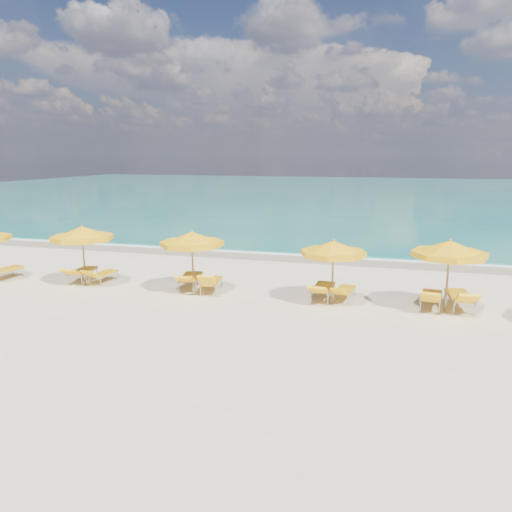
# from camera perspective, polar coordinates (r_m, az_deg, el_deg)

# --- Properties ---
(ground_plane) EXTENTS (120.00, 120.00, 0.00)m
(ground_plane) POSITION_cam_1_polar(r_m,az_deg,el_deg) (16.98, -1.38, -4.96)
(ground_plane) COLOR beige
(ocean) EXTENTS (120.00, 80.00, 0.30)m
(ocean) POSITION_cam_1_polar(r_m,az_deg,el_deg) (63.91, 11.52, 7.06)
(ocean) COLOR #126759
(ocean) RESTS_ON ground
(wet_sand_band) EXTENTS (120.00, 2.60, 0.01)m
(wet_sand_band) POSITION_cam_1_polar(r_m,az_deg,el_deg) (23.94, 3.85, -0.07)
(wet_sand_band) COLOR tan
(wet_sand_band) RESTS_ON ground
(foam_line) EXTENTS (120.00, 1.20, 0.03)m
(foam_line) POSITION_cam_1_polar(r_m,az_deg,el_deg) (24.70, 4.24, 0.29)
(foam_line) COLOR white
(foam_line) RESTS_ON ground
(whitecap_near) EXTENTS (14.00, 0.36, 0.05)m
(whitecap_near) POSITION_cam_1_polar(r_m,az_deg,el_deg) (34.63, -2.57, 3.58)
(whitecap_near) COLOR white
(whitecap_near) RESTS_ON ground
(whitecap_far) EXTENTS (18.00, 0.30, 0.05)m
(whitecap_far) POSITION_cam_1_polar(r_m,az_deg,el_deg) (39.96, 20.29, 3.95)
(whitecap_far) COLOR white
(whitecap_far) RESTS_ON ground
(umbrella_2) EXTENTS (2.41, 2.41, 2.29)m
(umbrella_2) POSITION_cam_1_polar(r_m,az_deg,el_deg) (19.43, -19.26, 2.42)
(umbrella_2) COLOR #997A4C
(umbrella_2) RESTS_ON ground
(umbrella_3) EXTENTS (2.89, 2.89, 2.26)m
(umbrella_3) POSITION_cam_1_polar(r_m,az_deg,el_deg) (17.42, -7.32, 1.89)
(umbrella_3) COLOR #997A4C
(umbrella_3) RESTS_ON ground
(umbrella_4) EXTENTS (2.20, 2.20, 2.16)m
(umbrella_4) POSITION_cam_1_polar(r_m,az_deg,el_deg) (16.21, 8.83, 0.82)
(umbrella_4) COLOR #997A4C
(umbrella_4) RESTS_ON ground
(umbrella_5) EXTENTS (2.50, 2.50, 2.31)m
(umbrella_5) POSITION_cam_1_polar(r_m,az_deg,el_deg) (16.33, 21.26, 0.69)
(umbrella_5) COLOR #997A4C
(umbrella_5) RESTS_ON ground
(lounger_1_right) EXTENTS (0.78, 1.81, 0.86)m
(lounger_1_right) POSITION_cam_1_polar(r_m,az_deg,el_deg) (21.88, -26.79, -1.83)
(lounger_1_right) COLOR #A5A8AD
(lounger_1_right) RESTS_ON ground
(lounger_2_left) EXTENTS (0.84, 1.96, 0.75)m
(lounger_2_left) POSITION_cam_1_polar(r_m,az_deg,el_deg) (20.46, -19.25, -2.08)
(lounger_2_left) COLOR #A5A8AD
(lounger_2_left) RESTS_ON ground
(lounger_2_right) EXTENTS (0.66, 1.69, 0.69)m
(lounger_2_right) POSITION_cam_1_polar(r_m,az_deg,el_deg) (19.98, -17.06, -2.34)
(lounger_2_right) COLOR #A5A8AD
(lounger_2_right) RESTS_ON ground
(lounger_3_left) EXTENTS (1.05, 2.12, 0.77)m
(lounger_3_left) POSITION_cam_1_polar(r_m,az_deg,el_deg) (18.43, -7.48, -2.94)
(lounger_3_left) COLOR #A5A8AD
(lounger_3_left) RESTS_ON ground
(lounger_3_right) EXTENTS (0.90, 1.83, 0.86)m
(lounger_3_right) POSITION_cam_1_polar(r_m,az_deg,el_deg) (17.87, -5.14, -3.41)
(lounger_3_right) COLOR #A5A8AD
(lounger_3_right) RESTS_ON ground
(lounger_4_left) EXTENTS (0.72, 1.98, 0.76)m
(lounger_4_left) POSITION_cam_1_polar(r_m,az_deg,el_deg) (17.09, 7.63, -4.14)
(lounger_4_left) COLOR #A5A8AD
(lounger_4_left) RESTS_ON ground
(lounger_4_right) EXTENTS (0.74, 1.71, 0.67)m
(lounger_4_right) POSITION_cam_1_polar(r_m,az_deg,el_deg) (17.10, 10.04, -4.32)
(lounger_4_right) COLOR #A5A8AD
(lounger_4_right) RESTS_ON ground
(lounger_5_left) EXTENTS (0.81, 1.92, 0.81)m
(lounger_5_left) POSITION_cam_1_polar(r_m,az_deg,el_deg) (16.93, 19.36, -4.87)
(lounger_5_left) COLOR #A5A8AD
(lounger_5_left) RESTS_ON ground
(lounger_5_right) EXTENTS (0.90, 2.10, 0.84)m
(lounger_5_right) POSITION_cam_1_polar(r_m,az_deg,el_deg) (17.16, 22.23, -4.81)
(lounger_5_right) COLOR #A5A8AD
(lounger_5_right) RESTS_ON ground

